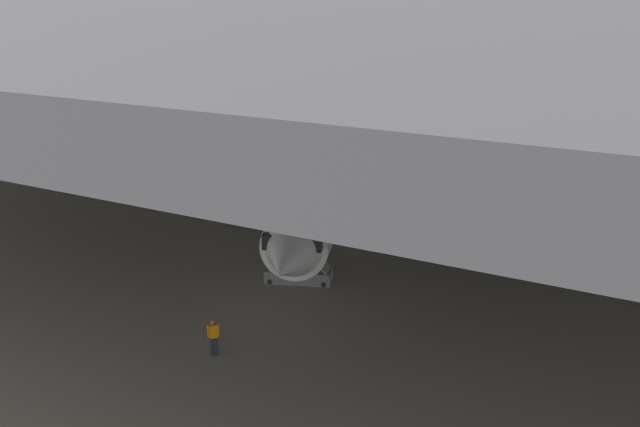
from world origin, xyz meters
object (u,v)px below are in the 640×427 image
(airplane_distant, at_px, (401,105))
(crew_worker_by_stairs, at_px, (320,250))
(crew_worker_near_nose, at_px, (214,335))
(airplane_main, at_px, (330,182))
(boarding_stairs, at_px, (298,269))

(airplane_distant, bearing_deg, crew_worker_by_stairs, -71.67)
(crew_worker_near_nose, bearing_deg, airplane_distant, 106.04)
(airplane_main, height_order, crew_worker_near_nose, airplane_main)
(boarding_stairs, distance_m, airplane_distant, 45.08)
(airplane_main, height_order, crew_worker_by_stairs, airplane_main)
(airplane_main, bearing_deg, boarding_stairs, -70.88)
(crew_worker_near_nose, distance_m, crew_worker_by_stairs, 12.14)
(airplane_main, bearing_deg, airplane_distant, 107.03)
(crew_worker_by_stairs, bearing_deg, crew_worker_near_nose, -81.96)
(crew_worker_by_stairs, relative_size, airplane_distant, 0.05)
(airplane_main, distance_m, airplane_distant, 35.66)
(crew_worker_near_nose, xyz_separation_m, airplane_distant, (-15.03, 52.26, 2.30))
(airplane_main, relative_size, boarding_stairs, 7.16)
(crew_worker_near_nose, bearing_deg, crew_worker_by_stairs, 98.04)
(airplane_main, bearing_deg, crew_worker_by_stairs, -64.83)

